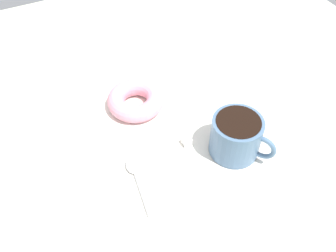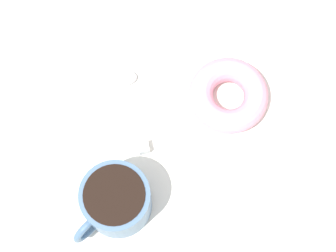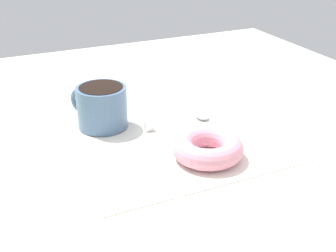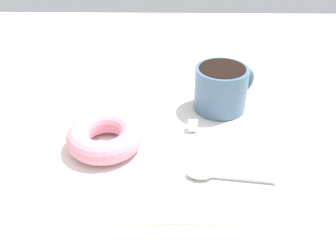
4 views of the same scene
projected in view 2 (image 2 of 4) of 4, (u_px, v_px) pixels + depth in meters
The scene contains 6 objects.
ground_plane at pixel (170, 146), 80.10cm from camera, with size 120.00×120.00×2.00cm, color beige.
napkin at pixel (168, 131), 79.60cm from camera, with size 34.68×34.68×0.30cm, color white.
coffee_cup at pixel (116, 201), 72.41cm from camera, with size 10.99×8.98×7.56cm.
donut at pixel (228, 95), 79.23cm from camera, with size 11.35×11.35×3.47cm, color pink.
spoon at pixel (114, 79), 81.45cm from camera, with size 12.10×2.98×0.90cm.
sugar_cube at pixel (144, 148), 77.89cm from camera, with size 1.51×1.51×1.51cm, color white.
Camera 2 is at (-5.11, -21.25, 76.12)cm, focal length 60.00 mm.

